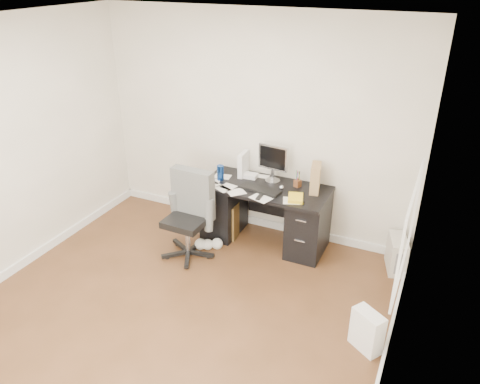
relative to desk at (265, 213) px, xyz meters
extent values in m
plane|color=#4A2E17|center=(-0.30, -1.65, -0.40)|extent=(4.00, 4.00, 0.00)
cube|color=beige|center=(-0.30, 0.35, 0.95)|extent=(4.00, 0.02, 2.70)
cube|color=beige|center=(1.70, -1.65, 0.95)|extent=(0.02, 4.00, 2.70)
cube|color=white|center=(-0.30, -1.65, 2.30)|extent=(4.00, 4.00, 0.02)
cube|color=white|center=(-0.30, 0.33, -0.35)|extent=(4.00, 0.03, 0.10)
cube|color=white|center=(1.69, -1.65, -0.35)|extent=(0.03, 4.00, 0.10)
cube|color=white|center=(-2.29, -1.65, -0.35)|extent=(0.03, 4.00, 0.10)
cube|color=black|center=(0.00, 0.00, 0.33)|extent=(1.50, 0.70, 0.04)
cube|color=black|center=(-0.55, 0.00, -0.04)|extent=(0.40, 0.60, 0.71)
cube|color=black|center=(0.55, 0.00, -0.04)|extent=(0.40, 0.60, 0.71)
cube|color=black|center=(0.00, 0.33, 0.06)|extent=(0.70, 0.03, 0.51)
cube|color=black|center=(-0.02, -0.12, 0.36)|extent=(0.51, 0.24, 0.03)
sphere|color=#ACADB1|center=(0.20, -0.01, 0.38)|extent=(0.06, 0.06, 0.06)
cylinder|color=#16409A|center=(-0.57, -0.05, 0.44)|extent=(0.10, 0.10, 0.19)
cube|color=silver|center=(-0.37, 0.19, 0.50)|extent=(0.14, 0.27, 0.30)
cube|color=olive|center=(0.56, 0.13, 0.51)|extent=(0.19, 0.30, 0.32)
cube|color=yellow|center=(0.44, -0.17, 0.37)|extent=(0.23, 0.27, 0.04)
cube|color=#BBB6A8|center=(1.56, 0.08, -0.20)|extent=(0.28, 0.43, 0.39)
cube|color=white|center=(1.50, -1.29, -0.20)|extent=(0.36, 0.33, 0.39)
cube|color=#4E3417|center=(-0.58, 0.01, -0.17)|extent=(0.51, 0.51, 0.46)
cube|color=slate|center=(-0.73, 0.17, -0.31)|extent=(0.38, 0.35, 0.18)
camera|label=1|loc=(1.81, -4.63, 2.73)|focal=35.00mm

